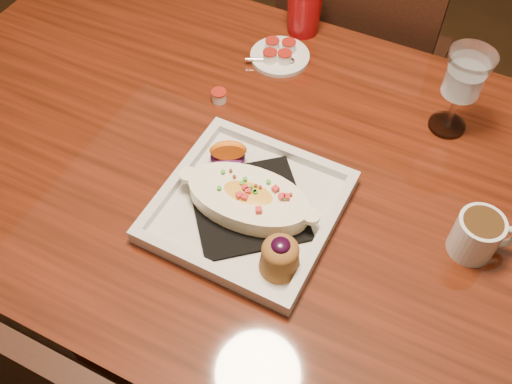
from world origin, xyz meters
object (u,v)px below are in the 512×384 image
at_px(plate, 251,207).
at_px(red_tumbler, 305,5).
at_px(coffee_mug, 478,234).
at_px(saucer, 279,55).
at_px(table, 259,194).
at_px(goblet, 465,79).
at_px(chair_far, 357,64).

height_order(plate, red_tumbler, red_tumbler).
relative_size(coffee_mug, saucer, 0.81).
xyz_separation_m(plate, red_tumbler, (-0.12, 0.51, 0.04)).
bearing_deg(saucer, plate, -71.69).
height_order(saucer, red_tumbler, red_tumbler).
xyz_separation_m(table, red_tumbler, (-0.09, 0.40, 0.17)).
height_order(plate, goblet, goblet).
relative_size(chair_far, coffee_mug, 8.90).
relative_size(goblet, saucer, 1.38).
bearing_deg(saucer, coffee_mug, -30.93).
height_order(coffee_mug, red_tumbler, red_tumbler).
bearing_deg(coffee_mug, saucer, 126.71).
distance_m(plate, coffee_mug, 0.38).
height_order(chair_far, coffee_mug, chair_far).
bearing_deg(red_tumbler, plate, -76.39).
xyz_separation_m(plate, saucer, (-0.13, 0.40, -0.02)).
relative_size(plate, coffee_mug, 2.91).
height_order(table, goblet, goblet).
distance_m(chair_far, saucer, 0.44).
height_order(table, coffee_mug, coffee_mug).
bearing_deg(plate, table, 110.04).
height_order(chair_far, saucer, chair_far).
bearing_deg(coffee_mug, red_tumbler, 117.52).
bearing_deg(coffee_mug, plate, 173.66).
bearing_deg(goblet, coffee_mug, -66.83).
bearing_deg(coffee_mug, table, 156.41).
height_order(plate, saucer, plate).
xyz_separation_m(coffee_mug, goblet, (-0.11, 0.26, 0.08)).
bearing_deg(plate, coffee_mug, 17.09).
relative_size(goblet, red_tumbler, 1.31).
relative_size(coffee_mug, goblet, 0.58).
bearing_deg(chair_far, saucer, 74.77).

